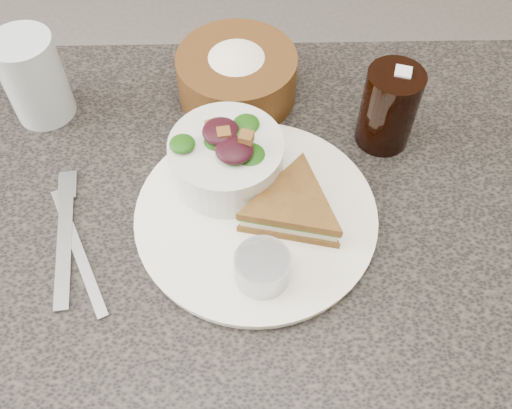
{
  "coord_description": "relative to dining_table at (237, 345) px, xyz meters",
  "views": [
    {
      "loc": [
        0.03,
        -0.37,
        1.34
      ],
      "look_at": [
        0.03,
        0.02,
        0.78
      ],
      "focal_mm": 40.0,
      "sensor_mm": 36.0,
      "label": 1
    }
  ],
  "objects": [
    {
      "name": "dressing_ramekin",
      "position": [
        0.04,
        -0.07,
        0.41
      ],
      "size": [
        0.08,
        0.08,
        0.04
      ],
      "primitive_type": "cylinder",
      "rotation": [
        0.0,
        0.0,
        -0.32
      ],
      "color": "#9DA3AA",
      "rests_on": "dinner_plate"
    },
    {
      "name": "water_glass",
      "position": [
        -0.26,
        0.21,
        0.44
      ],
      "size": [
        0.11,
        0.11,
        0.12
      ],
      "primitive_type": "cylinder",
      "rotation": [
        0.0,
        0.0,
        0.36
      ],
      "color": "#B1BDC8",
      "rests_on": "dining_table"
    },
    {
      "name": "bread_basket",
      "position": [
        0.01,
        0.24,
        0.42
      ],
      "size": [
        0.18,
        0.18,
        0.09
      ],
      "primitive_type": null,
      "rotation": [
        0.0,
        0.0,
        -0.07
      ],
      "color": "#473014",
      "rests_on": "dining_table"
    },
    {
      "name": "dining_table",
      "position": [
        0.0,
        0.0,
        0.0
      ],
      "size": [
        1.0,
        0.7,
        0.75
      ],
      "primitive_type": "cube",
      "color": "black",
      "rests_on": "floor"
    },
    {
      "name": "salad_bowl",
      "position": [
        -0.0,
        0.08,
        0.43
      ],
      "size": [
        0.14,
        0.14,
        0.08
      ],
      "primitive_type": null,
      "rotation": [
        0.0,
        0.0,
        0.02
      ],
      "color": "silver",
      "rests_on": "dinner_plate"
    },
    {
      "name": "orange_wedge",
      "position": [
        0.04,
        0.12,
        0.4
      ],
      "size": [
        0.08,
        0.08,
        0.02
      ],
      "primitive_type": "cone",
      "rotation": [
        0.0,
        0.0,
        0.67
      ],
      "color": "#FF5907",
      "rests_on": "dinner_plate"
    },
    {
      "name": "dinner_plate",
      "position": [
        0.03,
        0.02,
        0.38
      ],
      "size": [
        0.29,
        0.29,
        0.01
      ],
      "primitive_type": "cylinder",
      "color": "white",
      "rests_on": "dining_table"
    },
    {
      "name": "knife",
      "position": [
        -0.18,
        -0.02,
        0.38
      ],
      "size": [
        0.1,
        0.18,
        0.0
      ],
      "primitive_type": "cube",
      "rotation": [
        0.0,
        0.0,
        0.45
      ],
      "color": "#A7AAB5",
      "rests_on": "dining_table"
    },
    {
      "name": "cola_glass",
      "position": [
        0.21,
        0.15,
        0.44
      ],
      "size": [
        0.09,
        0.09,
        0.13
      ],
      "primitive_type": null,
      "rotation": [
        0.0,
        0.0,
        -0.19
      ],
      "color": "black",
      "rests_on": "dining_table"
    },
    {
      "name": "floor",
      "position": [
        0.0,
        0.0,
        -0.38
      ],
      "size": [
        6.0,
        6.0,
        0.0
      ],
      "primitive_type": "plane",
      "color": "#5F5C59",
      "rests_on": "ground"
    },
    {
      "name": "fork",
      "position": [
        -0.2,
        -0.01,
        0.38
      ],
      "size": [
        0.04,
        0.18,
        0.0
      ],
      "primitive_type": "cube",
      "rotation": [
        0.0,
        0.0,
        0.13
      ],
      "color": "gray",
      "rests_on": "dining_table"
    },
    {
      "name": "sandwich",
      "position": [
        0.08,
        0.01,
        0.41
      ],
      "size": [
        0.17,
        0.17,
        0.04
      ],
      "primitive_type": null,
      "rotation": [
        0.0,
        0.0,
        -0.22
      ],
      "color": "brown",
      "rests_on": "dinner_plate"
    }
  ]
}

